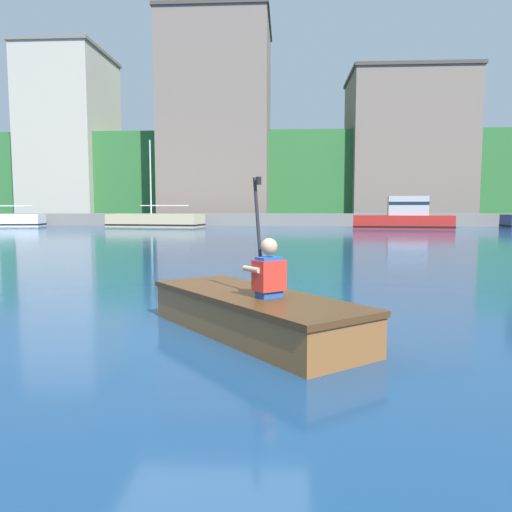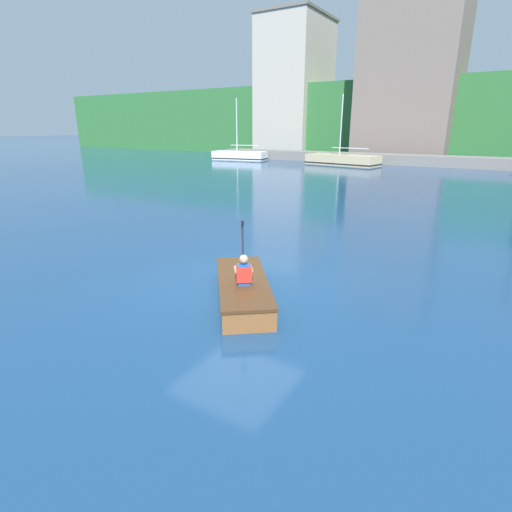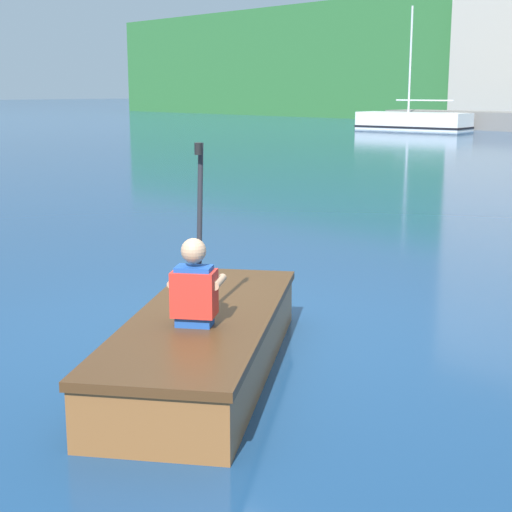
# 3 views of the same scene
# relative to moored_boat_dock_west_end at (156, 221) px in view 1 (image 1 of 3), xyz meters

# --- Properties ---
(ground_plane) EXTENTS (300.00, 300.00, 0.00)m
(ground_plane) POSITION_rel_moored_boat_dock_west_end_xyz_m (8.36, -29.23, -0.43)
(ground_plane) COLOR navy
(shoreline_ridge) EXTENTS (120.00, 20.00, 8.16)m
(shoreline_ridge) POSITION_rel_moored_boat_dock_west_end_xyz_m (8.36, 19.36, 3.65)
(shoreline_ridge) COLOR #2D6B33
(shoreline_ridge) RESTS_ON ground
(waterfront_warehouse_left) EXTENTS (7.27, 9.51, 16.14)m
(waterfront_warehouse_left) POSITION_rel_moored_boat_dock_west_end_xyz_m (-11.61, 13.03, 7.65)
(waterfront_warehouse_left) COLOR #B2A899
(waterfront_warehouse_left) RESTS_ON ground
(waterfront_office_block_center) EXTENTS (9.52, 9.64, 17.79)m
(waterfront_office_block_center) POSITION_rel_moored_boat_dock_west_end_xyz_m (3.05, 10.67, 8.47)
(waterfront_office_block_center) COLOR #75665B
(waterfront_office_block_center) RESTS_ON ground
(waterfront_apartment_right) EXTENTS (10.79, 8.55, 13.44)m
(waterfront_apartment_right) POSITION_rel_moored_boat_dock_west_end_xyz_m (20.30, 12.34, 6.30)
(waterfront_apartment_right) COLOR #75665B
(waterfront_apartment_right) RESTS_ON ground
(marina_dock) EXTENTS (45.99, 2.40, 0.90)m
(marina_dock) POSITION_rel_moored_boat_dock_west_end_xyz_m (8.36, 3.05, 0.02)
(marina_dock) COLOR slate
(marina_dock) RESTS_ON ground
(moored_boat_dock_west_end) EXTENTS (6.96, 3.43, 6.08)m
(moored_boat_dock_west_end) POSITION_rel_moored_boat_dock_west_end_xyz_m (0.00, 0.00, 0.00)
(moored_boat_dock_west_end) COLOR #CCB789
(moored_boat_dock_west_end) RESTS_ON ground
(moored_boat_dock_west_inner) EXTENTS (6.48, 3.09, 2.08)m
(moored_boat_dock_west_inner) POSITION_rel_moored_boat_dock_west_end_xyz_m (16.86, -2.24, 0.32)
(moored_boat_dock_west_inner) COLOR red
(moored_boat_dock_west_inner) RESTS_ON ground
(moored_boat_dock_center_near) EXTENTS (5.96, 2.86, 6.07)m
(moored_boat_dock_center_near) POSITION_rel_moored_boat_dock_west_end_xyz_m (-11.29, -0.11, -0.00)
(moored_boat_dock_center_near) COLOR white
(moored_boat_dock_center_near) RESTS_ON ground
(rowboat_foreground) EXTENTS (2.53, 2.84, 0.44)m
(rowboat_foreground) POSITION_rel_moored_boat_dock_west_end_xyz_m (8.90, -29.79, -0.18)
(rowboat_foreground) COLOR brown
(rowboat_foreground) RESTS_ON ground
(person_paddler) EXTENTS (0.46, 0.46, 1.22)m
(person_paddler) POSITION_rel_moored_boat_dock_west_end_xyz_m (9.09, -30.03, 0.28)
(person_paddler) COLOR #1E4CA5
(person_paddler) RESTS_ON rowboat_foreground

